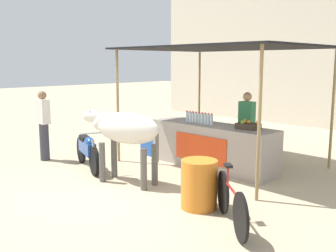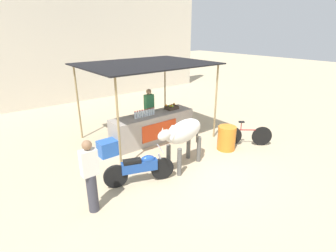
# 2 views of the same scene
# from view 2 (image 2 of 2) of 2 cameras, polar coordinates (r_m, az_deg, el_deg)

# --- Properties ---
(ground_plane) EXTENTS (60.00, 60.00, 0.00)m
(ground_plane) POSITION_cam_2_polar(r_m,az_deg,el_deg) (7.77, 6.23, -8.10)
(ground_plane) COLOR tan
(building_wall_far) EXTENTS (16.00, 0.50, 6.15)m
(building_wall_far) POSITION_cam_2_polar(r_m,az_deg,el_deg) (14.83, -20.08, 16.87)
(building_wall_far) COLOR beige
(building_wall_far) RESTS_ON ground
(stall_counter) EXTENTS (3.00, 0.82, 0.96)m
(stall_counter) POSITION_cam_2_polar(r_m,az_deg,el_deg) (9.11, -3.33, -0.27)
(stall_counter) COLOR #9E9389
(stall_counter) RESTS_ON ground
(stall_awning) EXTENTS (4.20, 3.20, 2.64)m
(stall_awning) POSITION_cam_2_polar(r_m,az_deg,el_deg) (8.85, -4.77, 12.81)
(stall_awning) COLOR black
(stall_awning) RESTS_ON ground
(water_bottle_row) EXTENTS (0.79, 0.07, 0.25)m
(water_bottle_row) POSITION_cam_2_polar(r_m,az_deg,el_deg) (8.69, -5.12, 2.80)
(water_bottle_row) COLOR silver
(water_bottle_row) RESTS_ON stall_counter
(fruit_crate) EXTENTS (0.44, 0.32, 0.18)m
(fruit_crate) POSITION_cam_2_polar(r_m,az_deg,el_deg) (9.48, 0.78, 4.11)
(fruit_crate) COLOR #3F3326
(fruit_crate) RESTS_ON stall_counter
(vendor_behind_counter) EXTENTS (0.34, 0.22, 1.65)m
(vendor_behind_counter) POSITION_cam_2_polar(r_m,az_deg,el_deg) (9.78, -4.11, 3.46)
(vendor_behind_counter) COLOR #383842
(vendor_behind_counter) RESTS_ON ground
(cooler_box) EXTENTS (0.60, 0.44, 0.48)m
(cooler_box) POSITION_cam_2_polar(r_m,az_deg,el_deg) (8.32, -12.91, -4.67)
(cooler_box) COLOR blue
(cooler_box) RESTS_ON ground
(water_barrel) EXTENTS (0.58, 0.58, 0.79)m
(water_barrel) POSITION_cam_2_polar(r_m,az_deg,el_deg) (8.64, 12.63, -2.58)
(water_barrel) COLOR orange
(water_barrel) RESTS_ON ground
(cow) EXTENTS (1.85, 0.84, 1.44)m
(cow) POSITION_cam_2_polar(r_m,az_deg,el_deg) (7.12, 3.32, -1.55)
(cow) COLOR silver
(cow) RESTS_ON ground
(motorcycle_parked) EXTENTS (1.72, 0.79, 0.90)m
(motorcycle_parked) POSITION_cam_2_polar(r_m,az_deg,el_deg) (6.67, -6.04, -9.03)
(motorcycle_parked) COLOR black
(motorcycle_parked) RESTS_ON ground
(bicycle_leaning) EXTENTS (1.31, 1.09, 0.85)m
(bicycle_leaning) POSITION_cam_2_polar(r_m,az_deg,el_deg) (9.12, 16.74, -2.00)
(bicycle_leaning) COLOR black
(bicycle_leaning) RESTS_ON ground
(passerby_on_street) EXTENTS (0.34, 0.22, 1.65)m
(passerby_on_street) POSITION_cam_2_polar(r_m,az_deg,el_deg) (5.71, -16.53, -10.40)
(passerby_on_street) COLOR #383842
(passerby_on_street) RESTS_ON ground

